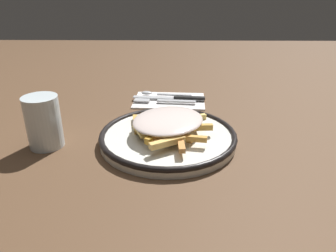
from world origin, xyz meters
TOP-DOWN VIEW (x-y plane):
  - ground_plane at (0.00, 0.00)m, footprint 2.60×2.60m
  - plate at (0.00, 0.00)m, footprint 0.30×0.30m
  - fries_heap at (0.01, 0.00)m, footprint 0.22×0.21m
  - napkin at (0.26, 0.00)m, footprint 0.15×0.21m
  - fork at (0.23, 0.01)m, footprint 0.03×0.18m
  - knife at (0.25, -0.02)m, footprint 0.03×0.21m
  - spoon at (0.29, 0.04)m, footprint 0.03×0.15m
  - water_glass at (-0.02, 0.26)m, footprint 0.07×0.07m

SIDE VIEW (x-z plane):
  - ground_plane at x=0.00m, z-range 0.00..0.00m
  - napkin at x=0.26m, z-range 0.00..0.01m
  - fork at x=0.23m, z-range 0.01..0.01m
  - knife at x=0.25m, z-range 0.01..0.02m
  - spoon at x=0.29m, z-range 0.01..0.02m
  - plate at x=0.00m, z-range 0.00..0.02m
  - fries_heap at x=0.01m, z-range 0.02..0.06m
  - water_glass at x=-0.02m, z-range 0.00..0.11m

